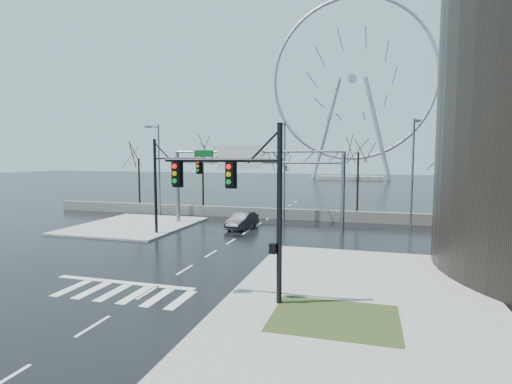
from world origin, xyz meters
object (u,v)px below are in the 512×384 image
(signal_mast_near, at_px, (249,195))
(car, at_px, (242,220))
(ferris_wheel, at_px, (352,85))
(sign_gantry, at_px, (252,171))
(signal_mast_far, at_px, (167,177))

(signal_mast_near, bearing_deg, car, 108.85)
(ferris_wheel, height_order, car, ferris_wheel)
(signal_mast_near, height_order, sign_gantry, signal_mast_near)
(signal_mast_far, distance_m, car, 7.98)
(signal_mast_near, xyz_separation_m, ferris_wheel, (-0.14, 99.04, 21.26))
(sign_gantry, bearing_deg, signal_mast_near, -73.81)
(signal_mast_near, distance_m, car, 19.19)
(sign_gantry, xyz_separation_m, car, (-0.54, -1.26, -4.45))
(signal_mast_far, bearing_deg, car, 43.70)
(signal_mast_near, relative_size, signal_mast_far, 1.00)
(signal_mast_far, height_order, sign_gantry, signal_mast_far)
(signal_mast_far, bearing_deg, signal_mast_near, -49.74)
(sign_gantry, bearing_deg, car, -113.07)
(sign_gantry, height_order, car, sign_gantry)
(car, bearing_deg, signal_mast_near, -64.78)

